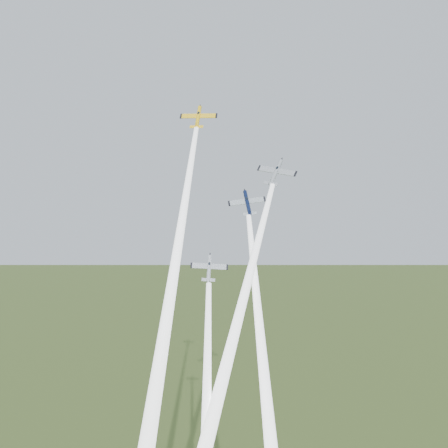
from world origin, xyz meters
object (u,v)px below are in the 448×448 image
plane_navy (247,203)px  plane_silver_right (276,172)px  plane_silver_low (209,268)px  plane_yellow (198,117)px

plane_navy → plane_silver_right: bearing=-5.7°
plane_navy → plane_silver_low: size_ratio=1.10×
plane_yellow → plane_navy: 20.96m
plane_yellow → plane_silver_low: (5.18, -14.42, -29.77)m
plane_silver_low → plane_yellow: bearing=99.9°
plane_yellow → plane_silver_right: bearing=-9.2°
plane_yellow → plane_silver_low: size_ratio=1.15×
plane_silver_right → plane_silver_low: plane_silver_right is taller
plane_silver_right → plane_silver_low: size_ratio=1.19×
plane_silver_right → plane_silver_low: (-11.06, -12.32, -18.02)m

